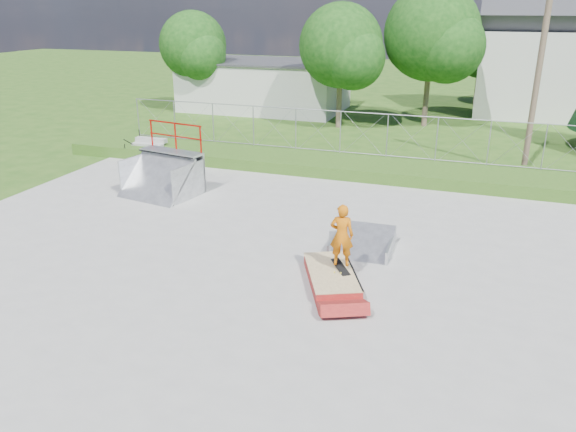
% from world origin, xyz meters
% --- Properties ---
extents(ground, '(120.00, 120.00, 0.00)m').
position_xyz_m(ground, '(0.00, 0.00, 0.00)').
color(ground, '#294F16').
rests_on(ground, ground).
extents(concrete_pad, '(20.00, 16.00, 0.04)m').
position_xyz_m(concrete_pad, '(0.00, 0.00, 0.02)').
color(concrete_pad, gray).
rests_on(concrete_pad, ground).
extents(grass_berm, '(24.00, 3.00, 0.50)m').
position_xyz_m(grass_berm, '(0.00, 9.50, 0.25)').
color(grass_berm, '#294F16').
rests_on(grass_berm, ground).
extents(grind_box, '(1.97, 2.55, 0.34)m').
position_xyz_m(grind_box, '(2.60, -0.35, 0.17)').
color(grind_box, maroon).
rests_on(grind_box, concrete_pad).
extents(quarter_pipe, '(2.80, 2.49, 2.48)m').
position_xyz_m(quarter_pipe, '(-5.02, 4.20, 1.24)').
color(quarter_pipe, '#929499').
rests_on(quarter_pipe, concrete_pad).
extents(flat_bank_ramp, '(1.70, 1.80, 0.50)m').
position_xyz_m(flat_bank_ramp, '(2.90, 1.82, 0.25)').
color(flat_bank_ramp, '#929499').
rests_on(flat_bank_ramp, concrete_pad).
extents(skateboard, '(0.65, 0.77, 0.13)m').
position_xyz_m(skateboard, '(2.78, -0.17, 0.39)').
color(skateboard, black).
rests_on(skateboard, grind_box).
extents(skater, '(0.62, 0.46, 1.58)m').
position_xyz_m(skater, '(2.78, -0.17, 1.18)').
color(skater, '#C35E09').
rests_on(skater, grind_box).
extents(concrete_stairs, '(1.50, 1.60, 0.80)m').
position_xyz_m(concrete_stairs, '(-8.50, 8.70, 0.40)').
color(concrete_stairs, gray).
rests_on(concrete_stairs, ground).
extents(chain_link_fence, '(20.00, 0.06, 1.80)m').
position_xyz_m(chain_link_fence, '(0.00, 10.50, 1.40)').
color(chain_link_fence, gray).
rests_on(chain_link_fence, grass_berm).
extents(utility_building_flat, '(10.00, 6.00, 3.00)m').
position_xyz_m(utility_building_flat, '(-8.00, 22.00, 1.50)').
color(utility_building_flat, beige).
rests_on(utility_building_flat, ground).
extents(gable_house, '(8.40, 6.08, 8.94)m').
position_xyz_m(gable_house, '(9.00, 26.00, 3.84)').
color(gable_house, beige).
rests_on(gable_house, ground).
extents(utility_pole, '(0.24, 0.24, 8.00)m').
position_xyz_m(utility_pole, '(7.50, 12.00, 4.00)').
color(utility_pole, brown).
rests_on(utility_pole, ground).
extents(tree_left_near, '(4.76, 4.48, 6.65)m').
position_xyz_m(tree_left_near, '(-1.75, 17.83, 4.24)').
color(tree_left_near, brown).
rests_on(tree_left_near, ground).
extents(tree_center, '(5.44, 5.12, 7.60)m').
position_xyz_m(tree_center, '(2.78, 19.81, 4.85)').
color(tree_center, brown).
rests_on(tree_center, ground).
extents(tree_left_far, '(4.42, 4.16, 6.18)m').
position_xyz_m(tree_left_far, '(-11.77, 19.85, 3.94)').
color(tree_left_far, brown).
rests_on(tree_left_far, ground).
extents(tree_back_mid, '(4.08, 3.84, 5.70)m').
position_xyz_m(tree_back_mid, '(5.21, 27.86, 3.63)').
color(tree_back_mid, brown).
rests_on(tree_back_mid, ground).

